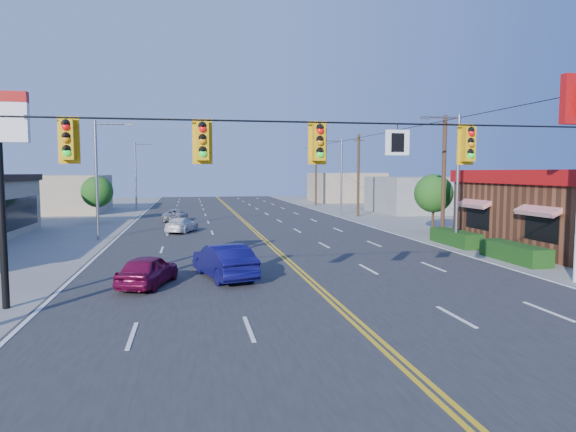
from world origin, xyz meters
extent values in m
plane|color=gray|center=(0.00, 0.00, 0.00)|extent=(160.00, 160.00, 0.00)
cube|color=#2D2D30|center=(0.00, 20.00, 0.03)|extent=(20.00, 120.00, 0.06)
cylinder|color=black|center=(0.00, 0.00, 6.00)|extent=(24.00, 0.05, 0.05)
cube|color=white|center=(1.20, 0.00, 5.45)|extent=(0.75, 0.04, 0.75)
cube|color=#D89E0C|center=(-8.00, 0.00, 5.42)|extent=(0.55, 0.34, 1.25)
cube|color=#D89E0C|center=(-4.50, 0.00, 5.42)|extent=(0.55, 0.34, 1.25)
cube|color=#D89E0C|center=(-1.20, 0.00, 5.42)|extent=(0.55, 0.34, 1.25)
cube|color=#D89E0C|center=(3.50, 0.00, 5.42)|extent=(0.55, 0.34, 1.25)
cube|color=#194214|center=(11.50, 12.00, 0.45)|extent=(1.20, 9.00, 0.90)
cylinder|color=black|center=(-11.00, 4.00, 3.00)|extent=(0.24, 0.24, 6.00)
cylinder|color=gray|center=(11.00, 14.00, 4.00)|extent=(0.20, 0.20, 8.00)
cylinder|color=gray|center=(9.90, 14.00, 7.80)|extent=(2.20, 0.12, 0.12)
cube|color=gray|center=(8.80, 14.00, 7.75)|extent=(0.50, 0.25, 0.15)
cylinder|color=gray|center=(11.00, 38.00, 4.00)|extent=(0.20, 0.20, 8.00)
cylinder|color=gray|center=(9.90, 38.00, 7.80)|extent=(2.20, 0.12, 0.12)
cube|color=gray|center=(8.80, 38.00, 7.75)|extent=(0.50, 0.25, 0.15)
cylinder|color=gray|center=(-11.00, 22.00, 4.00)|extent=(0.20, 0.20, 8.00)
cylinder|color=gray|center=(-9.90, 22.00, 7.80)|extent=(2.20, 0.12, 0.12)
cube|color=gray|center=(-8.80, 22.00, 7.75)|extent=(0.50, 0.25, 0.15)
cylinder|color=gray|center=(-11.00, 48.00, 4.00)|extent=(0.20, 0.20, 8.00)
cylinder|color=gray|center=(-9.90, 48.00, 7.80)|extent=(2.20, 0.12, 0.12)
cube|color=gray|center=(-8.80, 48.00, 7.75)|extent=(0.50, 0.25, 0.15)
cylinder|color=#47301E|center=(12.20, 18.00, 4.20)|extent=(0.28, 0.28, 8.40)
cylinder|color=#47301E|center=(12.20, 36.00, 4.20)|extent=(0.28, 0.28, 8.40)
cylinder|color=#47301E|center=(12.20, 54.00, 4.20)|extent=(0.28, 0.28, 8.40)
cylinder|color=#47301E|center=(13.50, 22.00, 1.05)|extent=(0.20, 0.20, 2.10)
sphere|color=#235B19|center=(13.50, 22.00, 2.94)|extent=(2.94, 2.94, 2.94)
cylinder|color=#47301E|center=(-13.00, 34.00, 1.00)|extent=(0.20, 0.20, 2.00)
sphere|color=#235B19|center=(-13.00, 34.00, 2.80)|extent=(2.80, 2.80, 2.80)
cube|color=gray|center=(22.00, 40.00, 2.00)|extent=(12.00, 10.00, 4.00)
cube|color=tan|center=(-20.00, 48.00, 2.10)|extent=(11.00, 12.00, 4.20)
cube|color=tan|center=(19.00, 62.00, 2.20)|extent=(10.00, 10.00, 4.40)
imported|color=maroon|center=(-6.54, 6.37, 0.63)|extent=(2.53, 3.99, 1.26)
imported|color=#0F0D50|center=(-3.48, 7.29, 0.74)|extent=(2.66, 4.73, 1.47)
imported|color=silver|center=(-5.49, 24.58, 0.56)|extent=(2.76, 4.17, 1.12)
imported|color=#B3B3B8|center=(-6.18, 33.87, 0.54)|extent=(2.42, 4.16, 1.09)
camera|label=1|loc=(-4.88, -14.42, 4.59)|focal=32.00mm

